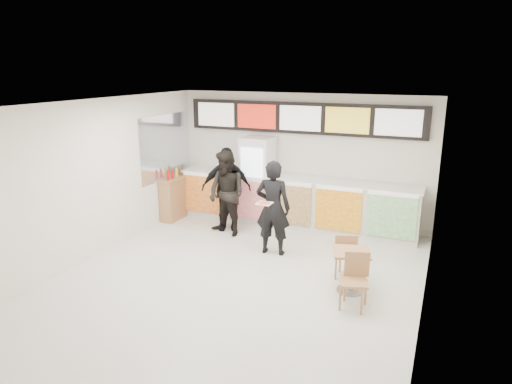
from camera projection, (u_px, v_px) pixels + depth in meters
The scene contains 15 objects.
floor at pixel (237, 280), 7.87m from camera, with size 7.00×7.00×0.00m, color beige.
ceiling at pixel (235, 104), 7.07m from camera, with size 7.00×7.00×0.00m, color white.
wall_back at pixel (301, 159), 10.58m from camera, with size 6.00×6.00×0.00m, color silver.
wall_left at pixel (93, 180), 8.61m from camera, with size 7.00×7.00×0.00m, color silver.
wall_right at pixel (430, 220), 6.34m from camera, with size 7.00×7.00×0.00m, color silver.
service_counter at pixel (294, 202), 10.46m from camera, with size 5.56×0.77×1.14m.
menu_board at pixel (301, 118), 10.25m from camera, with size 5.50×0.14×0.70m.
drinks_fridge at pixel (257, 180), 10.71m from camera, with size 0.70×0.67×2.00m.
mirror_panel at pixel (166, 147), 10.71m from camera, with size 0.01×2.00×1.50m, color #B2B7BF.
customer_main at pixel (273, 208), 8.80m from camera, with size 0.68×0.45×1.87m, color black.
customer_left at pixel (227, 194), 9.81m from camera, with size 0.90×0.70×1.85m, color black.
customer_mid at pixel (226, 189), 10.16m from camera, with size 1.10×0.46×1.87m, color black.
pizza_slice at pixel (264, 203), 8.34m from camera, with size 0.36×0.36×0.02m.
cafe_table at pixel (351, 264), 7.36m from camera, with size 0.81×1.50×0.85m.
condiment_ledge at pixel (175, 198), 10.98m from camera, with size 0.36×0.90×1.20m.
Camera 1 is at (3.12, -6.48, 3.56)m, focal length 32.00 mm.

